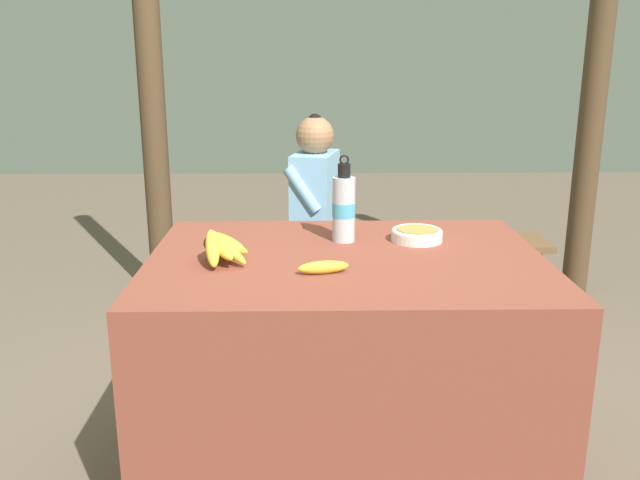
{
  "coord_description": "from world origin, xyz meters",
  "views": [
    {
      "loc": [
        -0.12,
        -2.04,
        1.42
      ],
      "look_at": [
        -0.08,
        0.05,
        0.83
      ],
      "focal_mm": 38.0,
      "sensor_mm": 36.0,
      "label": 1
    }
  ],
  "objects": [
    {
      "name": "support_post_near",
      "position": [
        -0.98,
        1.78,
        1.19
      ],
      "size": [
        0.14,
        0.14,
        2.38
      ],
      "color": "#4C3823",
      "rests_on": "ground_plane"
    },
    {
      "name": "market_counter",
      "position": [
        0.0,
        0.0,
        0.4
      ],
      "size": [
        1.25,
        0.93,
        0.79
      ],
      "color": "brown",
      "rests_on": "ground_plane"
    },
    {
      "name": "wooden_bench",
      "position": [
        0.25,
        1.5,
        0.36
      ],
      "size": [
        1.88,
        0.32,
        0.42
      ],
      "color": "brown",
      "rests_on": "ground_plane"
    },
    {
      "name": "seated_vendor",
      "position": [
        -0.13,
        1.48,
        0.64
      ],
      "size": [
        0.45,
        0.42,
        1.11
      ],
      "rotation": [
        0.0,
        0.0,
        2.91
      ],
      "color": "#473828",
      "rests_on": "ground_plane"
    },
    {
      "name": "water_bottle",
      "position": [
        -0.0,
        0.18,
        0.91
      ],
      "size": [
        0.08,
        0.08,
        0.3
      ],
      "color": "silver",
      "rests_on": "market_counter"
    },
    {
      "name": "ground_plane",
      "position": [
        0.0,
        0.0,
        0.0
      ],
      "size": [
        12.0,
        12.0,
        0.0
      ],
      "primitive_type": "plane",
      "color": "brown"
    },
    {
      "name": "banana_bunch_ripe",
      "position": [
        -0.39,
        -0.05,
        0.85
      ],
      "size": [
        0.15,
        0.27,
        0.12
      ],
      "color": "#4C381E",
      "rests_on": "market_counter"
    },
    {
      "name": "banana_bunch_green",
      "position": [
        0.79,
        1.5,
        0.47
      ],
      "size": [
        0.15,
        0.23,
        0.1
      ],
      "color": "#4C381E",
      "rests_on": "wooden_bench"
    },
    {
      "name": "serving_bowl",
      "position": [
        0.25,
        0.18,
        0.82
      ],
      "size": [
        0.17,
        0.17,
        0.04
      ],
      "color": "white",
      "rests_on": "market_counter"
    },
    {
      "name": "loose_banana_front",
      "position": [
        -0.08,
        -0.17,
        0.81
      ],
      "size": [
        0.16,
        0.07,
        0.04
      ],
      "rotation": [
        0.0,
        0.0,
        0.21
      ],
      "color": "gold",
      "rests_on": "market_counter"
    },
    {
      "name": "support_post_far",
      "position": [
        1.48,
        1.78,
        1.19
      ],
      "size": [
        0.14,
        0.14,
        2.38
      ],
      "color": "#4C3823",
      "rests_on": "ground_plane"
    }
  ]
}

